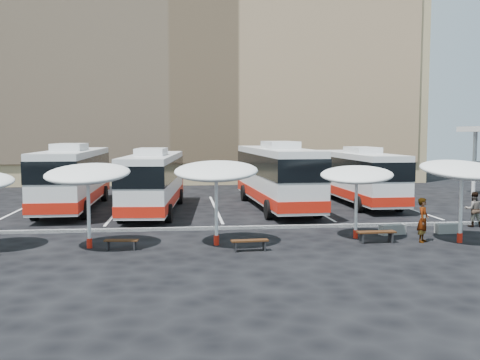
{
  "coord_description": "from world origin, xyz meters",
  "views": [
    {
      "loc": [
        -2.13,
        -25.22,
        4.68
      ],
      "look_at": [
        1.0,
        3.0,
        2.2
      ],
      "focal_mm": 40.0,
      "sensor_mm": 36.0,
      "label": 1
    }
  ],
  "objects": [
    {
      "name": "ground",
      "position": [
        0.0,
        0.0,
        0.0
      ],
      "size": [
        120.0,
        120.0,
        0.0
      ],
      "primitive_type": "plane",
      "color": "black",
      "rests_on": "ground"
    },
    {
      "name": "sandstone_building",
      "position": [
        0.0,
        31.87,
        12.63
      ],
      "size": [
        42.0,
        18.25,
        29.6
      ],
      "color": "tan",
      "rests_on": "ground"
    },
    {
      "name": "curb_divider",
      "position": [
        0.0,
        0.5,
        0.07
      ],
      "size": [
        34.0,
        0.25,
        0.15
      ],
      "primitive_type": "cube",
      "color": "black",
      "rests_on": "ground"
    },
    {
      "name": "bay_lines",
      "position": [
        0.0,
        8.0,
        0.01
      ],
      "size": [
        24.15,
        12.0,
        0.01
      ],
      "color": "white",
      "rests_on": "ground"
    },
    {
      "name": "bus_0",
      "position": [
        -8.72,
        8.63,
        2.08
      ],
      "size": [
        3.09,
        12.88,
        4.08
      ],
      "rotation": [
        0.0,
        0.0,
        0.01
      ],
      "color": "silver",
      "rests_on": "ground"
    },
    {
      "name": "bus_1",
      "position": [
        -3.73,
        6.86,
        1.96
      ],
      "size": [
        3.51,
        12.25,
        3.84
      ],
      "rotation": [
        0.0,
        0.0,
        -0.08
      ],
      "color": "silver",
      "rests_on": "ground"
    },
    {
      "name": "bus_2",
      "position": [
        3.78,
        7.71,
        2.15
      ],
      "size": [
        3.54,
        13.38,
        4.21
      ],
      "rotation": [
        0.0,
        0.0,
        0.05
      ],
      "color": "silver",
      "rests_on": "ground"
    },
    {
      "name": "bus_3",
      "position": [
        9.51,
        9.24,
        1.95
      ],
      "size": [
        3.02,
        12.06,
        3.81
      ],
      "rotation": [
        0.0,
        0.0,
        0.02
      ],
      "color": "silver",
      "rests_on": "ground"
    },
    {
      "name": "sunshade_1",
      "position": [
        -5.88,
        -3.13,
        3.04
      ],
      "size": [
        3.96,
        4.0,
        3.58
      ],
      "rotation": [
        0.0,
        0.0,
        -0.17
      ],
      "color": "silver",
      "rests_on": "ground"
    },
    {
      "name": "sunshade_2",
      "position": [
        -0.67,
        -3.11,
        3.11
      ],
      "size": [
        4.06,
        4.1,
        3.66
      ],
      "rotation": [
        0.0,
        0.0,
        -0.18
      ],
      "color": "silver",
      "rests_on": "ground"
    },
    {
      "name": "sunshade_3",
      "position": [
        5.61,
        -2.35,
        2.84
      ],
      "size": [
        4.17,
        4.19,
        3.35
      ],
      "rotation": [
        0.0,
        0.0,
        -0.38
      ],
      "color": "silver",
      "rests_on": "ground"
    },
    {
      "name": "sunshade_4",
      "position": [
        9.76,
        -3.76,
        3.12
      ],
      "size": [
        3.84,
        3.88,
        3.67
      ],
      "rotation": [
        0.0,
        0.0,
        0.1
      ],
      "color": "silver",
      "rests_on": "ground"
    },
    {
      "name": "wood_bench_1",
      "position": [
        -4.54,
        -3.62,
        0.32
      ],
      "size": [
        1.39,
        0.52,
        0.42
      ],
      "rotation": [
        0.0,
        0.0,
        -0.12
      ],
      "color": "#321A0B",
      "rests_on": "ground"
    },
    {
      "name": "wood_bench_2",
      "position": [
        0.56,
        -4.43,
        0.35
      ],
      "size": [
        1.51,
        0.5,
        0.46
      ],
      "rotation": [
        0.0,
        0.0,
        0.07
      ],
      "color": "#321A0B",
      "rests_on": "ground"
    },
    {
      "name": "wood_bench_3",
      "position": [
        6.16,
        -3.43,
        0.39
      ],
      "size": [
        1.68,
        0.52,
        0.51
      ],
      "rotation": [
        0.0,
        0.0,
        0.05
      ],
      "color": "#321A0B",
      "rests_on": "ground"
    },
    {
      "name": "conc_bench_0",
      "position": [
        7.6,
        -1.66,
        0.23
      ],
      "size": [
        1.3,
        0.7,
        0.46
      ],
      "primitive_type": "cube",
      "rotation": [
        0.0,
        0.0,
        0.24
      ],
      "color": "gray",
      "rests_on": "ground"
    },
    {
      "name": "conc_bench_1",
      "position": [
        10.35,
        -1.63,
        0.23
      ],
      "size": [
        1.25,
        0.5,
        0.46
      ],
      "primitive_type": "cube",
      "rotation": [
        0.0,
        0.0,
        0.08
      ],
      "color": "gray",
      "rests_on": "ground"
    },
    {
      "name": "passenger_0",
      "position": [
        8.22,
        -3.49,
        0.96
      ],
      "size": [
        0.79,
        0.83,
        1.92
      ],
      "primitive_type": "imported",
      "rotation": [
        0.0,
        0.0,
        0.92
      ],
      "color": "black",
      "rests_on": "ground"
    },
    {
      "name": "passenger_1",
      "position": [
        12.45,
        -0.13,
        0.89
      ],
      "size": [
        0.96,
        0.8,
        1.77
      ],
      "primitive_type": "imported",
      "rotation": [
        0.0,
        0.0,
        2.98
      ],
      "color": "black",
      "rests_on": "ground"
    }
  ]
}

